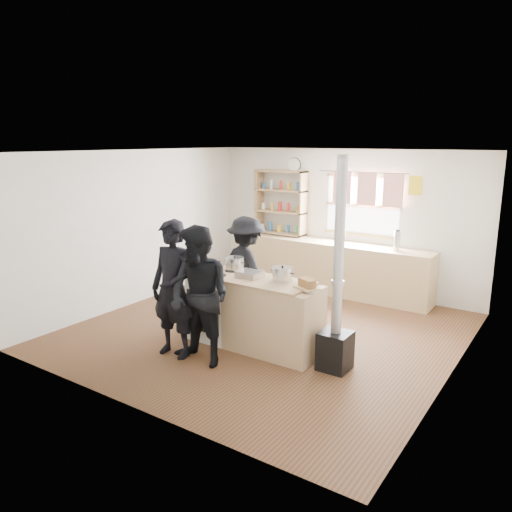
# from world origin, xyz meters

# --- Properties ---
(ground) EXTENTS (5.00, 5.00, 0.01)m
(ground) POSITION_xyz_m (0.00, 0.00, -0.01)
(ground) COLOR brown
(ground) RESTS_ON ground
(back_counter) EXTENTS (3.40, 0.55, 0.90)m
(back_counter) POSITION_xyz_m (0.00, 2.22, 0.45)
(back_counter) COLOR tan
(back_counter) RESTS_ON ground
(shelving_unit) EXTENTS (1.00, 0.28, 1.20)m
(shelving_unit) POSITION_xyz_m (-1.20, 2.34, 1.51)
(shelving_unit) COLOR tan
(shelving_unit) RESTS_ON back_counter
(thermos) EXTENTS (0.10, 0.10, 0.32)m
(thermos) POSITION_xyz_m (1.08, 2.22, 1.06)
(thermos) COLOR silver
(thermos) RESTS_ON back_counter
(cooking_island) EXTENTS (1.97, 0.64, 0.93)m
(cooking_island) POSITION_xyz_m (0.14, -0.55, 0.47)
(cooking_island) COLOR white
(cooking_island) RESTS_ON ground
(skillet_greens) EXTENTS (0.36, 0.36, 0.05)m
(skillet_greens) POSITION_xyz_m (-0.63, -0.67, 0.96)
(skillet_greens) COLOR black
(skillet_greens) RESTS_ON cooking_island
(roast_tray) EXTENTS (0.31, 0.26, 0.08)m
(roast_tray) POSITION_xyz_m (0.07, -0.53, 0.97)
(roast_tray) COLOR silver
(roast_tray) RESTS_ON cooking_island
(stockpot_stove) EXTENTS (0.25, 0.25, 0.20)m
(stockpot_stove) POSITION_xyz_m (-0.30, -0.34, 1.02)
(stockpot_stove) COLOR silver
(stockpot_stove) RESTS_ON cooking_island
(stockpot_counter) EXTENTS (0.26, 0.26, 0.20)m
(stockpot_counter) POSITION_xyz_m (0.51, -0.44, 1.02)
(stockpot_counter) COLOR silver
(stockpot_counter) RESTS_ON cooking_island
(bread_board) EXTENTS (0.34, 0.30, 0.12)m
(bread_board) POSITION_xyz_m (0.93, -0.57, 0.98)
(bread_board) COLOR tan
(bread_board) RESTS_ON cooking_island
(flue_heater) EXTENTS (0.35, 0.35, 2.50)m
(flue_heater) POSITION_xyz_m (1.32, -0.56, 0.66)
(flue_heater) COLOR black
(flue_heater) RESTS_ON ground
(person_near_left) EXTENTS (0.66, 0.45, 1.72)m
(person_near_left) POSITION_xyz_m (-0.53, -1.30, 0.86)
(person_near_left) COLOR black
(person_near_left) RESTS_ON ground
(person_near_right) EXTENTS (0.86, 0.69, 1.69)m
(person_near_right) POSITION_xyz_m (-0.10, -1.32, 0.84)
(person_near_right) COLOR black
(person_near_right) RESTS_ON ground
(person_far) EXTENTS (1.13, 0.85, 1.56)m
(person_far) POSITION_xyz_m (-0.54, 0.28, 0.78)
(person_far) COLOR black
(person_far) RESTS_ON ground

